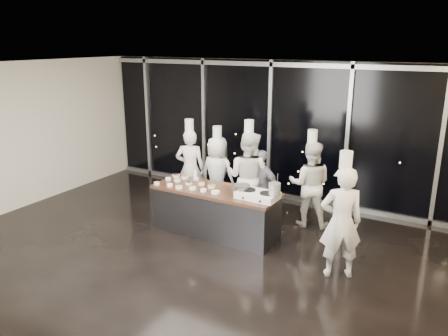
% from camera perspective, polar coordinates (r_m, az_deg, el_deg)
% --- Properties ---
extents(ground, '(9.00, 9.00, 0.00)m').
position_cam_1_polar(ground, '(7.92, -4.44, -10.83)').
color(ground, black).
rests_on(ground, ground).
extents(room_shell, '(9.02, 7.02, 3.21)m').
position_cam_1_polar(room_shell, '(7.09, -3.65, 5.20)').
color(room_shell, beige).
rests_on(room_shell, ground).
extents(window_wall, '(8.90, 0.11, 3.20)m').
position_cam_1_polar(window_wall, '(10.27, 6.08, 4.94)').
color(window_wall, black).
rests_on(window_wall, ground).
extents(demo_counter, '(2.46, 0.86, 0.90)m').
position_cam_1_polar(demo_counter, '(8.43, -1.10, -5.68)').
color(demo_counter, '#333338').
rests_on(demo_counter, ground).
extents(stove, '(0.74, 0.49, 0.14)m').
position_cam_1_polar(stove, '(7.81, 4.40, -3.53)').
color(stove, white).
rests_on(stove, demo_counter).
extents(frying_pan, '(0.55, 0.32, 0.05)m').
position_cam_1_polar(frying_pan, '(7.93, 2.26, -2.40)').
color(frying_pan, slate).
rests_on(frying_pan, stove).
extents(stock_pot, '(0.21, 0.21, 0.20)m').
position_cam_1_polar(stock_pot, '(7.61, 6.62, -2.70)').
color(stock_pot, silver).
rests_on(stock_pot, stove).
extents(prep_bowls, '(1.41, 0.72, 0.05)m').
position_cam_1_polar(prep_bowls, '(8.55, -4.62, -2.03)').
color(prep_bowls, white).
rests_on(prep_bowls, demo_counter).
extents(squeeze_bottle, '(0.06, 0.06, 0.21)m').
position_cam_1_polar(squeeze_bottle, '(8.85, -3.78, -0.85)').
color(squeeze_bottle, white).
rests_on(squeeze_bottle, demo_counter).
extents(chef_far_left, '(0.76, 0.64, 1.99)m').
position_cam_1_polar(chef_far_left, '(9.69, -4.43, 0.02)').
color(chef_far_left, silver).
rests_on(chef_far_left, ground).
extents(chef_left, '(0.82, 0.55, 1.88)m').
position_cam_1_polar(chef_left, '(9.47, -0.87, -0.70)').
color(chef_left, silver).
rests_on(chef_left, ground).
extents(chef_center, '(0.93, 0.73, 2.12)m').
position_cam_1_polar(chef_center, '(8.85, 3.19, -1.17)').
color(chef_center, silver).
rests_on(chef_center, ground).
extents(guest, '(0.94, 0.51, 1.52)m').
position_cam_1_polar(guest, '(8.91, 4.88, -2.41)').
color(guest, '#131934').
rests_on(guest, ground).
extents(chef_right, '(0.99, 0.86, 1.97)m').
position_cam_1_polar(chef_right, '(8.82, 11.14, -2.03)').
color(chef_right, silver).
rests_on(chef_right, ground).
extents(chef_side, '(0.79, 0.70, 2.04)m').
position_cam_1_polar(chef_side, '(7.03, 15.04, -6.73)').
color(chef_side, silver).
rests_on(chef_side, ground).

